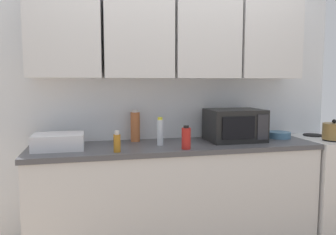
{
  "coord_description": "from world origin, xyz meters",
  "views": [
    {
      "loc": [
        -0.7,
        -2.98,
        1.41
      ],
      "look_at": [
        -0.06,
        -0.25,
        1.12
      ],
      "focal_mm": 35.75,
      "sensor_mm": 36.0,
      "label": 1
    }
  ],
  "objects": [
    {
      "name": "dish_rack",
      "position": [
        -0.94,
        -0.3,
        0.96
      ],
      "size": [
        0.38,
        0.3,
        0.12
      ],
      "primitive_type": "cube",
      "color": "silver",
      "rests_on": "counter_run"
    },
    {
      "name": "kettle",
      "position": [
        1.41,
        -0.46,
        0.98
      ],
      "size": [
        0.19,
        0.19,
        0.18
      ],
      "color": "olive",
      "rests_on": "stove_range"
    },
    {
      "name": "microwave",
      "position": [
        0.55,
        -0.27,
        1.04
      ],
      "size": [
        0.48,
        0.37,
        0.28
      ],
      "color": "black",
      "rests_on": "counter_run"
    },
    {
      "name": "counter_run",
      "position": [
        0.0,
        -0.3,
        0.45
      ],
      "size": [
        2.39,
        0.63,
        0.9
      ],
      "color": "silver",
      "rests_on": "ground_plane"
    },
    {
      "name": "bowl_ceramic_small",
      "position": [
        1.02,
        -0.23,
        0.93
      ],
      "size": [
        0.2,
        0.2,
        0.06
      ],
      "primitive_type": "cylinder",
      "color": "teal",
      "rests_on": "counter_run"
    },
    {
      "name": "bottle_red_sauce",
      "position": [
        0.02,
        -0.52,
        0.99
      ],
      "size": [
        0.07,
        0.07,
        0.18
      ],
      "color": "red",
      "rests_on": "counter_run"
    },
    {
      "name": "stove_range",
      "position": [
        1.58,
        -0.32,
        0.45
      ],
      "size": [
        0.76,
        0.64,
        0.91
      ],
      "color": "silver",
      "rests_on": "ground_plane"
    },
    {
      "name": "bottle_amber_vinegar",
      "position": [
        -0.51,
        -0.52,
        0.97
      ],
      "size": [
        0.05,
        0.05,
        0.16
      ],
      "color": "#AD701E",
      "rests_on": "counter_run"
    },
    {
      "name": "bottle_clear_tall",
      "position": [
        -0.14,
        -0.33,
        1.01
      ],
      "size": [
        0.05,
        0.05,
        0.23
      ],
      "color": "silver",
      "rests_on": "counter_run"
    },
    {
      "name": "bottle_spice_jar",
      "position": [
        -0.31,
        -0.09,
        1.03
      ],
      "size": [
        0.08,
        0.08,
        0.28
      ],
      "color": "#BC6638",
      "rests_on": "counter_run"
    },
    {
      "name": "wall_back_with_cabinets",
      "position": [
        -0.0,
        -0.07,
        1.58
      ],
      "size": [
        3.26,
        0.38,
        2.6
      ],
      "color": "white",
      "rests_on": "ground_plane"
    }
  ]
}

